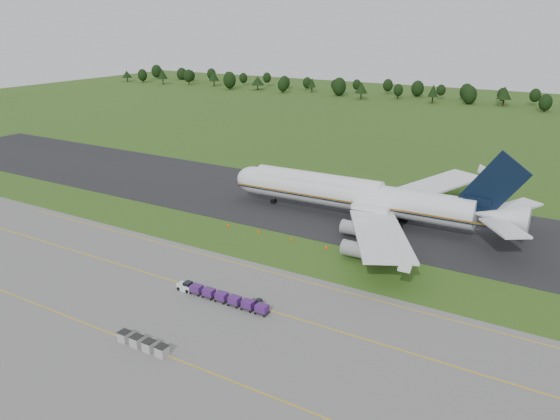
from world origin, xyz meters
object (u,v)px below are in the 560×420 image
Objects in this scene: aircraft at (359,196)px; uld_row at (143,343)px; utility_cart at (257,303)px; baggage_train at (220,296)px; edge_markers at (275,236)px.

uld_row is at bearing -94.45° from aircraft.
aircraft is 47.41m from utility_cart.
baggage_train is 6.41m from utility_cart.
edge_markers is at bearing 115.63° from utility_cart.
aircraft reaches higher than edge_markers.
utility_cart is 0.22× the size of uld_row.
aircraft reaches higher than uld_row.
baggage_train is 2.07× the size of uld_row.
aircraft is at bearing 85.55° from uld_row.
edge_markers is at bearing 103.33° from baggage_train.
baggage_train reaches higher than edge_markers.
aircraft is at bearing 61.72° from edge_markers.
baggage_train is 16.81m from uld_row.
baggage_train is 29.49m from edge_markers.
utility_cart is at bearing 14.80° from baggage_train.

